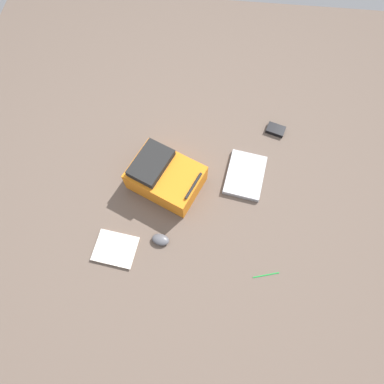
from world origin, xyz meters
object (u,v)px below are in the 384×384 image
object	(u,v)px
backpack	(165,176)
pen_black	(266,275)
power_brick	(276,130)
book_manual	(116,249)
computer_mouse	(161,240)
laptop	(245,175)

from	to	relation	value
backpack	pen_black	world-z (taller)	backpack
power_brick	book_manual	bearing A→B (deg)	-45.33
book_manual	power_brick	size ratio (longest dim) A/B	2.17
pen_black	computer_mouse	bearing A→B (deg)	-102.50
laptop	computer_mouse	world-z (taller)	computer_mouse
backpack	book_manual	size ratio (longest dim) A/B	1.93
backpack	computer_mouse	bearing A→B (deg)	3.21
book_manual	pen_black	distance (m)	0.85
backpack	book_manual	distance (m)	0.50
book_manual	power_brick	bearing A→B (deg)	134.67
backpack	book_manual	xyz separation A→B (m)	(0.44, -0.23, -0.08)
power_brick	pen_black	world-z (taller)	power_brick
backpack	book_manual	world-z (taller)	backpack
backpack	pen_black	xyz separation A→B (m)	(0.50, 0.62, -0.09)
laptop	computer_mouse	bearing A→B (deg)	-45.28
backpack	computer_mouse	size ratio (longest dim) A/B	4.91
computer_mouse	power_brick	xyz separation A→B (m)	(-0.81, 0.65, -0.01)
backpack	laptop	size ratio (longest dim) A/B	1.45
book_manual	pen_black	bearing A→B (deg)	86.10
book_manual	computer_mouse	size ratio (longest dim) A/B	2.55
book_manual	computer_mouse	distance (m)	0.26
computer_mouse	power_brick	bearing A→B (deg)	151.41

